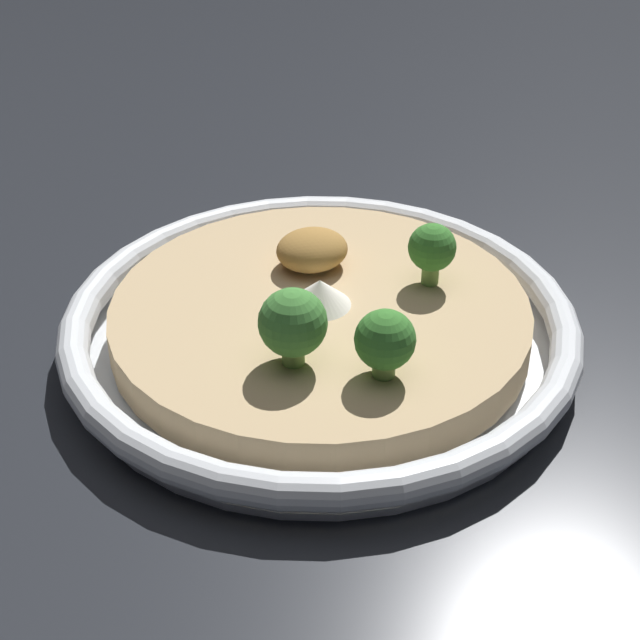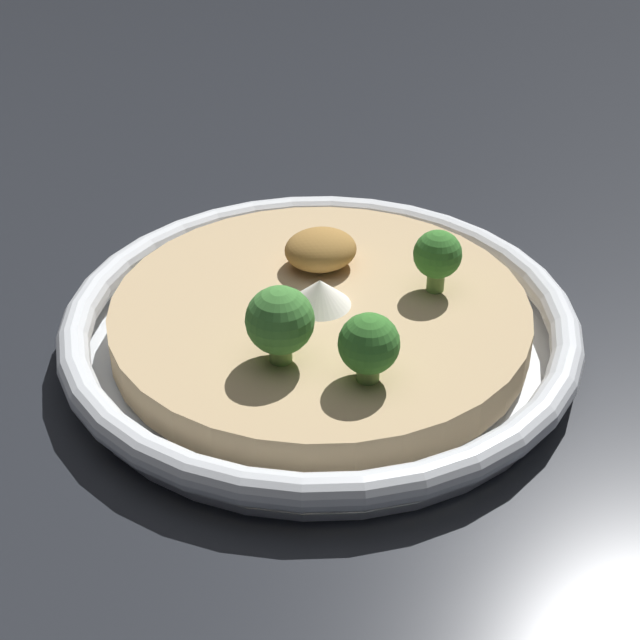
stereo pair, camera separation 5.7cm
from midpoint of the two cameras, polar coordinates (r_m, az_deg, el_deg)
ground_plane at (r=0.58m, az=2.81°, el=-1.75°), size 6.00×6.00×0.00m
risotto_bowl at (r=0.57m, az=2.85°, el=-0.41°), size 0.30×0.30×0.03m
cheese_sprinkle at (r=0.56m, az=3.09°, el=1.52°), size 0.04×0.04×0.02m
crispy_onion_garnish at (r=0.60m, az=2.79°, el=4.04°), size 0.04×0.04×0.02m
broccoli_front_left at (r=0.51m, az=0.88°, el=-0.20°), size 0.04×0.04×0.04m
broccoli_front at (r=0.50m, az=6.12°, el=-1.59°), size 0.03×0.03×0.04m
broccoli_right at (r=0.58m, az=9.70°, el=3.60°), size 0.03×0.03×0.04m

